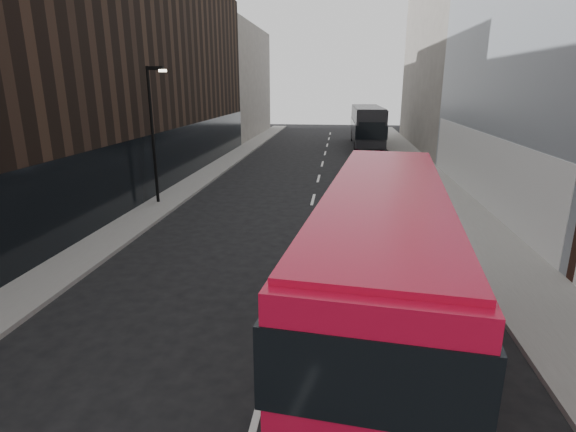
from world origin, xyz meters
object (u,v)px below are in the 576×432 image
(grey_bus, at_px, (367,125))
(car_c, at_px, (369,168))
(car_b, at_px, (362,170))
(red_bus, at_px, (382,270))
(car_a, at_px, (381,189))
(street_lamp, at_px, (153,126))

(grey_bus, xyz_separation_m, car_c, (-0.66, -17.26, -1.48))
(grey_bus, distance_m, car_b, 18.13)
(red_bus, height_order, car_c, red_bus)
(red_bus, bearing_deg, car_c, 93.85)
(red_bus, relative_size, car_a, 2.58)
(car_a, height_order, car_b, car_a)
(car_b, distance_m, car_c, 0.93)
(car_c, bearing_deg, car_a, -79.79)
(grey_bus, height_order, car_a, grey_bus)
(street_lamp, relative_size, car_b, 1.69)
(street_lamp, height_order, car_a, street_lamp)
(red_bus, relative_size, car_c, 2.23)
(red_bus, bearing_deg, grey_bus, 94.04)
(grey_bus, bearing_deg, car_c, -93.24)
(grey_bus, bearing_deg, car_a, -91.91)
(street_lamp, bearing_deg, car_c, 36.91)
(red_bus, xyz_separation_m, car_a, (1.31, 15.41, -1.66))
(car_b, bearing_deg, grey_bus, 90.58)
(red_bus, bearing_deg, street_lamp, 134.96)
(car_b, bearing_deg, street_lamp, -140.00)
(street_lamp, distance_m, red_bus, 17.23)
(car_b, bearing_deg, car_a, -77.89)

